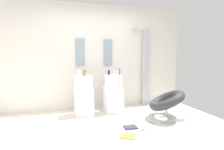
{
  "coord_description": "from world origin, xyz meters",
  "views": [
    {
      "loc": [
        -1.0,
        -3.21,
        1.37
      ],
      "look_at": [
        0.15,
        0.55,
        0.95
      ],
      "focal_mm": 31.13,
      "sensor_mm": 36.0,
      "label": 1
    }
  ],
  "objects_px": {
    "soap_bottle_clear": "(117,72)",
    "soap_bottle_black": "(109,72)",
    "coffee_mug": "(145,128)",
    "soap_bottle_grey": "(86,73)",
    "lounge_chair": "(167,103)",
    "soap_bottle_amber": "(84,73)",
    "soap_bottle_blue": "(120,72)",
    "pedestal_sink_left": "(84,95)",
    "shower_column": "(145,65)",
    "magazine_charcoal": "(130,127)",
    "soap_bottle_white": "(78,72)",
    "magazine_ochre": "(128,136)",
    "pedestal_sink_right": "(113,93)"
  },
  "relations": [
    {
      "from": "shower_column",
      "to": "soap_bottle_white",
      "type": "distance_m",
      "value": 1.87
    },
    {
      "from": "lounge_chair",
      "to": "coffee_mug",
      "type": "distance_m",
      "value": 0.91
    },
    {
      "from": "pedestal_sink_left",
      "to": "pedestal_sink_right",
      "type": "xyz_separation_m",
      "value": [
        0.71,
        0.0,
        0.0
      ]
    },
    {
      "from": "soap_bottle_amber",
      "to": "soap_bottle_white",
      "type": "bearing_deg",
      "value": -154.18
    },
    {
      "from": "pedestal_sink_left",
      "to": "shower_column",
      "type": "bearing_deg",
      "value": 13.93
    },
    {
      "from": "magazine_charcoal",
      "to": "soap_bottle_white",
      "type": "relative_size",
      "value": 1.27
    },
    {
      "from": "soap_bottle_amber",
      "to": "soap_bottle_clear",
      "type": "xyz_separation_m",
      "value": [
        0.77,
        -0.05,
        0.02
      ]
    },
    {
      "from": "lounge_chair",
      "to": "soap_bottle_blue",
      "type": "bearing_deg",
      "value": 137.66
    },
    {
      "from": "lounge_chair",
      "to": "soap_bottle_blue",
      "type": "xyz_separation_m",
      "value": [
        -0.8,
        0.73,
        0.61
      ]
    },
    {
      "from": "coffee_mug",
      "to": "soap_bottle_grey",
      "type": "height_order",
      "value": "soap_bottle_grey"
    },
    {
      "from": "pedestal_sink_left",
      "to": "soap_bottle_white",
      "type": "xyz_separation_m",
      "value": [
        -0.1,
        0.04,
        0.52
      ]
    },
    {
      "from": "magazine_ochre",
      "to": "soap_bottle_grey",
      "type": "distance_m",
      "value": 1.82
    },
    {
      "from": "soap_bottle_clear",
      "to": "soap_bottle_amber",
      "type": "bearing_deg",
      "value": 176.2
    },
    {
      "from": "shower_column",
      "to": "magazine_charcoal",
      "type": "relative_size",
      "value": 8.57
    },
    {
      "from": "pedestal_sink_left",
      "to": "soap_bottle_grey",
      "type": "distance_m",
      "value": 0.5
    },
    {
      "from": "magazine_ochre",
      "to": "soap_bottle_clear",
      "type": "bearing_deg",
      "value": 100.68
    },
    {
      "from": "lounge_chair",
      "to": "soap_bottle_amber",
      "type": "bearing_deg",
      "value": 150.71
    },
    {
      "from": "soap_bottle_black",
      "to": "soap_bottle_blue",
      "type": "bearing_deg",
      "value": -45.48
    },
    {
      "from": "lounge_chair",
      "to": "magazine_ochre",
      "type": "distance_m",
      "value": 1.34
    },
    {
      "from": "coffee_mug",
      "to": "soap_bottle_blue",
      "type": "relative_size",
      "value": 0.51
    },
    {
      "from": "lounge_chair",
      "to": "pedestal_sink_left",
      "type": "bearing_deg",
      "value": 153.88
    },
    {
      "from": "shower_column",
      "to": "magazine_ochre",
      "type": "xyz_separation_m",
      "value": [
        -1.21,
        -1.86,
        -1.06
      ]
    },
    {
      "from": "pedestal_sink_left",
      "to": "soap_bottle_grey",
      "type": "height_order",
      "value": "soap_bottle_grey"
    },
    {
      "from": "pedestal_sink_right",
      "to": "soap_bottle_grey",
      "type": "relative_size",
      "value": 7.99
    },
    {
      "from": "coffee_mug",
      "to": "shower_column",
      "type": "bearing_deg",
      "value": 64.13
    },
    {
      "from": "soap_bottle_amber",
      "to": "soap_bottle_blue",
      "type": "distance_m",
      "value": 0.82
    },
    {
      "from": "pedestal_sink_left",
      "to": "soap_bottle_blue",
      "type": "height_order",
      "value": "soap_bottle_blue"
    },
    {
      "from": "lounge_chair",
      "to": "magazine_charcoal",
      "type": "xyz_separation_m",
      "value": [
        -0.94,
        -0.28,
        -0.33
      ]
    },
    {
      "from": "soap_bottle_amber",
      "to": "soap_bottle_grey",
      "type": "height_order",
      "value": "soap_bottle_amber"
    },
    {
      "from": "magazine_ochre",
      "to": "coffee_mug",
      "type": "xyz_separation_m",
      "value": [
        0.4,
        0.18,
        0.03
      ]
    },
    {
      "from": "soap_bottle_amber",
      "to": "pedestal_sink_left",
      "type": "bearing_deg",
      "value": -105.36
    },
    {
      "from": "coffee_mug",
      "to": "soap_bottle_clear",
      "type": "relative_size",
      "value": 0.49
    },
    {
      "from": "pedestal_sink_left",
      "to": "lounge_chair",
      "type": "relative_size",
      "value": 0.94
    },
    {
      "from": "pedestal_sink_left",
      "to": "magazine_ochre",
      "type": "xyz_separation_m",
      "value": [
        0.51,
        -1.43,
        -0.43
      ]
    },
    {
      "from": "soap_bottle_clear",
      "to": "shower_column",
      "type": "bearing_deg",
      "value": 22.35
    },
    {
      "from": "soap_bottle_grey",
      "to": "soap_bottle_clear",
      "type": "relative_size",
      "value": 0.72
    },
    {
      "from": "magazine_ochre",
      "to": "soap_bottle_white",
      "type": "bearing_deg",
      "value": 134.45
    },
    {
      "from": "shower_column",
      "to": "magazine_charcoal",
      "type": "height_order",
      "value": "shower_column"
    },
    {
      "from": "magazine_charcoal",
      "to": "coffee_mug",
      "type": "bearing_deg",
      "value": -36.43
    },
    {
      "from": "magazine_charcoal",
      "to": "coffee_mug",
      "type": "distance_m",
      "value": 0.27
    },
    {
      "from": "soap_bottle_amber",
      "to": "soap_bottle_white",
      "type": "relative_size",
      "value": 0.72
    },
    {
      "from": "lounge_chair",
      "to": "soap_bottle_clear",
      "type": "relative_size",
      "value": 6.07
    },
    {
      "from": "soap_bottle_blue",
      "to": "magazine_charcoal",
      "type": "bearing_deg",
      "value": -97.53
    },
    {
      "from": "pedestal_sink_right",
      "to": "magazine_charcoal",
      "type": "height_order",
      "value": "pedestal_sink_right"
    },
    {
      "from": "magazine_charcoal",
      "to": "coffee_mug",
      "type": "xyz_separation_m",
      "value": [
        0.21,
        -0.16,
        0.03
      ]
    },
    {
      "from": "soap_bottle_clear",
      "to": "soap_bottle_black",
      "type": "distance_m",
      "value": 0.19
    },
    {
      "from": "shower_column",
      "to": "coffee_mug",
      "type": "distance_m",
      "value": 2.13
    },
    {
      "from": "pedestal_sink_left",
      "to": "soap_bottle_black",
      "type": "height_order",
      "value": "soap_bottle_black"
    },
    {
      "from": "pedestal_sink_left",
      "to": "soap_bottle_amber",
      "type": "distance_m",
      "value": 0.51
    },
    {
      "from": "shower_column",
      "to": "soap_bottle_black",
      "type": "bearing_deg",
      "value": -164.83
    }
  ]
}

